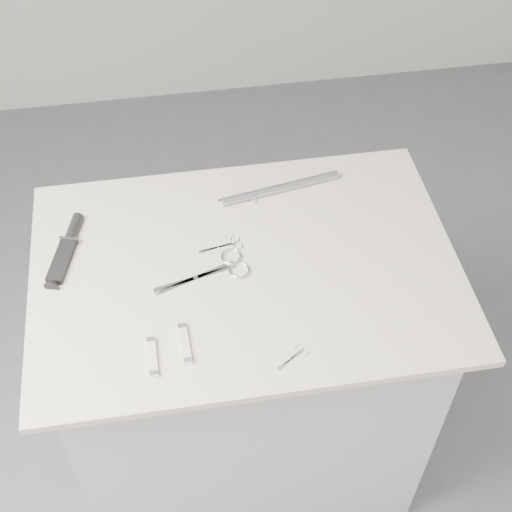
{
  "coord_description": "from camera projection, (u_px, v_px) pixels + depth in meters",
  "views": [
    {
      "loc": [
        -0.15,
        -1.08,
        2.18
      ],
      "look_at": [
        0.03,
        0.03,
        0.92
      ],
      "focal_mm": 50.0,
      "sensor_mm": 36.0,
      "label": 1
    }
  ],
  "objects": [
    {
      "name": "pocket_knife_a",
      "position": [
        185.0,
        343.0,
        1.51
      ],
      "size": [
        0.03,
        0.1,
        0.01
      ],
      "rotation": [
        0.0,
        0.0,
        1.61
      ],
      "color": "silver",
      "rests_on": "display_board"
    },
    {
      "name": "embroidery_scissors_a",
      "position": [
        228.0,
        245.0,
        1.71
      ],
      "size": [
        0.11,
        0.05,
        0.0
      ],
      "rotation": [
        0.0,
        0.0,
        0.18
      ],
      "color": "white",
      "rests_on": "display_board"
    },
    {
      "name": "ground",
      "position": [
        249.0,
        448.0,
        2.36
      ],
      "size": [
        4.0,
        4.0,
        0.01
      ],
      "primitive_type": "cube",
      "color": "slate",
      "rests_on": "ground"
    },
    {
      "name": "tiny_scissors",
      "position": [
        295.0,
        355.0,
        1.5
      ],
      "size": [
        0.07,
        0.06,
        0.0
      ],
      "rotation": [
        0.0,
        0.0,
        0.59
      ],
      "color": "white",
      "rests_on": "display_board"
    },
    {
      "name": "plinth",
      "position": [
        247.0,
        374.0,
        2.02
      ],
      "size": [
        0.9,
        0.6,
        0.9
      ],
      "primitive_type": "cube",
      "color": "beige",
      "rests_on": "ground"
    },
    {
      "name": "display_board",
      "position": [
        245.0,
        268.0,
        1.68
      ],
      "size": [
        1.0,
        0.7,
        0.02
      ],
      "primitive_type": "cube",
      "color": "beige",
      "rests_on": "plinth"
    },
    {
      "name": "embroidery_scissors_b",
      "position": [
        244.0,
        199.0,
        1.82
      ],
      "size": [
        0.1,
        0.04,
        0.0
      ],
      "rotation": [
        0.0,
        0.0,
        -0.06
      ],
      "color": "white",
      "rests_on": "display_board"
    },
    {
      "name": "sheathed_knife",
      "position": [
        67.0,
        246.0,
        1.7
      ],
      "size": [
        0.09,
        0.21,
        0.03
      ],
      "rotation": [
        0.0,
        0.0,
        1.31
      ],
      "color": "black",
      "rests_on": "display_board"
    },
    {
      "name": "pocket_knife_b",
      "position": [
        152.0,
        357.0,
        1.49
      ],
      "size": [
        0.02,
        0.1,
        0.01
      ],
      "rotation": [
        0.0,
        0.0,
        1.58
      ],
      "color": "silver",
      "rests_on": "display_board"
    },
    {
      "name": "metal_rail",
      "position": [
        281.0,
        188.0,
        1.83
      ],
      "size": [
        0.31,
        0.08,
        0.02
      ],
      "primitive_type": "cylinder",
      "rotation": [
        0.0,
        1.57,
        0.18
      ],
      "color": "#9A9DA2",
      "rests_on": "display_board"
    },
    {
      "name": "large_shears",
      "position": [
        221.0,
        269.0,
        1.66
      ],
      "size": [
        0.23,
        0.12,
        0.01
      ],
      "rotation": [
        0.0,
        0.0,
        0.28
      ],
      "color": "white",
      "rests_on": "display_board"
    }
  ]
}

